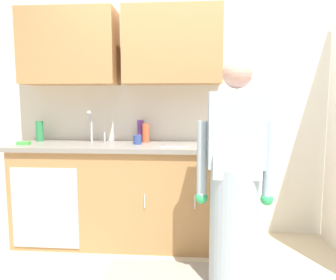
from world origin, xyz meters
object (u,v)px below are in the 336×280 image
(sink, at_px, (91,145))
(sponge, at_px, (24,143))
(person_at_sink, at_px, (234,193))
(knife_on_counter, at_px, (174,147))
(bottle_dish_liquid, at_px, (40,131))
(bottle_soap, at_px, (146,133))
(bottle_cleaner_spray, at_px, (141,131))
(cup_by_sink, at_px, (137,140))

(sink, relative_size, sponge, 4.55)
(person_at_sink, xyz_separation_m, knife_on_counter, (-0.45, 0.54, 0.25))
(bottle_dish_liquid, bearing_deg, person_at_sink, -25.55)
(bottle_dish_liquid, xyz_separation_m, sponge, (-0.02, -0.27, -0.09))
(sink, distance_m, bottle_soap, 0.53)
(bottle_cleaner_spray, xyz_separation_m, bottle_soap, (0.07, -0.08, -0.01))
(bottle_cleaner_spray, bearing_deg, knife_on_counter, -47.93)
(person_at_sink, xyz_separation_m, cup_by_sink, (-0.81, 0.71, 0.29))
(knife_on_counter, bearing_deg, cup_by_sink, 147.91)
(cup_by_sink, bearing_deg, knife_on_counter, -25.66)
(person_at_sink, relative_size, sponge, 14.73)
(person_at_sink, bearing_deg, sponge, 161.97)
(bottle_soap, xyz_separation_m, knife_on_counter, (0.30, -0.32, -0.09))
(bottle_cleaner_spray, distance_m, bottle_soap, 0.11)
(bottle_dish_liquid, distance_m, sponge, 0.29)
(bottle_dish_liquid, height_order, knife_on_counter, bottle_dish_liquid)
(cup_by_sink, height_order, knife_on_counter, cup_by_sink)
(person_at_sink, distance_m, knife_on_counter, 0.75)
(sink, distance_m, knife_on_counter, 0.82)
(bottle_soap, bearing_deg, knife_on_counter, -47.13)
(sink, height_order, bottle_cleaner_spray, sink)
(bottle_dish_liquid, bearing_deg, cup_by_sink, -9.09)
(sink, relative_size, cup_by_sink, 5.81)
(knife_on_counter, height_order, sponge, sponge)
(bottle_soap, bearing_deg, bottle_dish_liquid, 179.34)
(person_at_sink, relative_size, cup_by_sink, 18.81)
(sink, bearing_deg, knife_on_counter, -12.68)
(bottle_cleaner_spray, bearing_deg, bottle_dish_liquid, -176.08)
(bottle_cleaner_spray, bearing_deg, cup_by_sink, -87.82)
(bottle_soap, bearing_deg, sink, -164.27)
(bottle_dish_liquid, distance_m, cup_by_sink, 1.04)
(sink, bearing_deg, bottle_cleaner_spray, 27.07)
(person_at_sink, distance_m, sponge, 1.97)
(bottle_cleaner_spray, height_order, bottle_dish_liquid, bottle_cleaner_spray)
(person_at_sink, distance_m, bottle_soap, 1.19)
(sink, relative_size, knife_on_counter, 2.08)
(cup_by_sink, bearing_deg, sink, 178.77)
(person_at_sink, bearing_deg, sink, 150.12)
(bottle_soap, bearing_deg, sponge, -166.79)
(person_at_sink, distance_m, cup_by_sink, 1.12)
(person_at_sink, bearing_deg, bottle_soap, 131.09)
(cup_by_sink, xyz_separation_m, knife_on_counter, (0.36, -0.17, -0.04))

